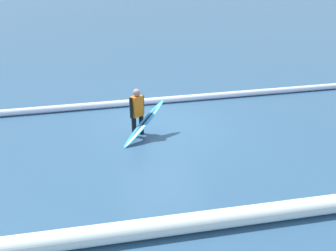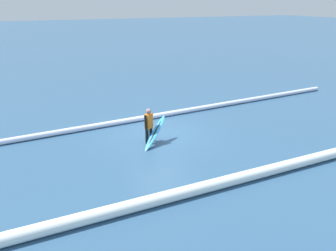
{
  "view_description": "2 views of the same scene",
  "coord_description": "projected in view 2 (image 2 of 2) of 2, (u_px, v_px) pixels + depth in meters",
  "views": [
    {
      "loc": [
        1.54,
        9.72,
        4.26
      ],
      "look_at": [
        0.2,
        2.4,
        1.03
      ],
      "focal_mm": 35.78,
      "sensor_mm": 36.0,
      "label": 1
    },
    {
      "loc": [
        5.55,
        12.69,
        5.49
      ],
      "look_at": [
        0.48,
        1.8,
        1.08
      ],
      "focal_mm": 36.4,
      "sensor_mm": 36.0,
      "label": 2
    }
  ],
  "objects": [
    {
      "name": "wave_crest_foreground",
      "position": [
        163.0,
        115.0,
        17.07
      ],
      "size": [
        22.63,
        1.64,
        0.24
      ],
      "primitive_type": "cylinder",
      "rotation": [
        0.0,
        1.57,
        0.06
      ],
      "color": "white",
      "rests_on": "ground_plane"
    },
    {
      "name": "surfboard",
      "position": [
        155.0,
        133.0,
        13.75
      ],
      "size": [
        1.49,
        1.29,
        1.0
      ],
      "color": "#268CE5",
      "rests_on": "ground_plane"
    },
    {
      "name": "wave_crest_midground",
      "position": [
        157.0,
        200.0,
        9.66
      ],
      "size": [
        17.98,
        0.61,
        0.37
      ],
      "primitive_type": "cylinder",
      "rotation": [
        0.0,
        1.57,
        0.01
      ],
      "color": "white",
      "rests_on": "ground_plane"
    },
    {
      "name": "ground_plane",
      "position": [
        161.0,
        134.0,
        14.89
      ],
      "size": [
        198.75,
        198.75,
        0.0
      ],
      "primitive_type": "plane",
      "color": "#2E5375"
    },
    {
      "name": "surfer",
      "position": [
        149.0,
        124.0,
        13.79
      ],
      "size": [
        0.45,
        0.41,
        1.44
      ],
      "rotation": [
        0.0,
        0.0,
        0.59
      ],
      "color": "black",
      "rests_on": "ground_plane"
    }
  ]
}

